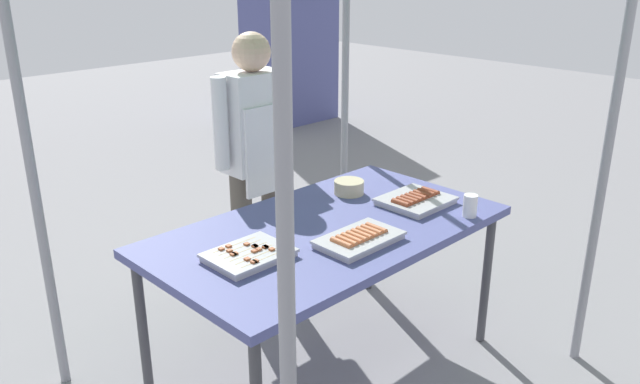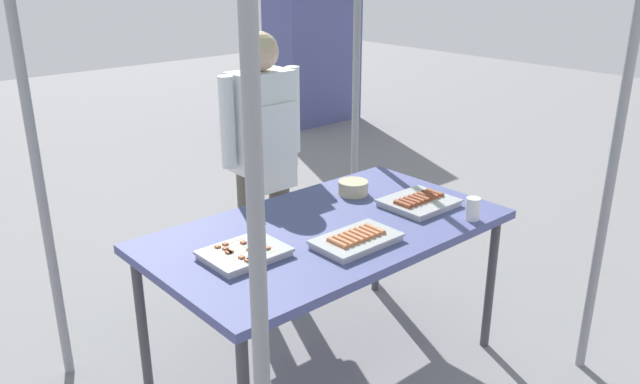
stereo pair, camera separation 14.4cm
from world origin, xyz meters
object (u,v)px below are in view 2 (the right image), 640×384
stall_table (327,237)px  condiment_bowl (353,188)px  drink_cup_near_edge (473,209)px  neighbor_stall_left (313,32)px  tray_meat_skewers (244,253)px  tray_pork_links (419,202)px  tray_grilled_sausages (356,240)px  vendor_woman (263,147)px

stall_table → condiment_bowl: bearing=30.5°
stall_table → drink_cup_near_edge: 0.68m
drink_cup_near_edge → neighbor_stall_left: bearing=57.7°
tray_meat_skewers → condiment_bowl: size_ratio=2.13×
tray_pork_links → neighbor_stall_left: size_ratio=0.15×
drink_cup_near_edge → neighbor_stall_left: size_ratio=0.05×
tray_grilled_sausages → neighbor_stall_left: neighbor_stall_left is taller
tray_pork_links → condiment_bowl: condiment_bowl is taller
drink_cup_near_edge → stall_table: bearing=145.6°
neighbor_stall_left → condiment_bowl: bearing=-128.2°
drink_cup_near_edge → vendor_woman: size_ratio=0.07×
condiment_bowl → neighbor_stall_left: bearing=51.8°
stall_table → tray_meat_skewers: tray_meat_skewers is taller
vendor_woman → drink_cup_near_edge: bearing=104.1°
tray_meat_skewers → tray_pork_links: size_ratio=1.00×
tray_pork_links → condiment_bowl: (-0.13, 0.33, 0.01)m
vendor_woman → tray_grilled_sausages: bearing=74.6°
stall_table → tray_meat_skewers: 0.46m
tray_grilled_sausages → tray_meat_skewers: 0.47m
tray_grilled_sausages → neighbor_stall_left: bearing=51.2°
condiment_bowl → drink_cup_near_edge: bearing=-73.3°
condiment_bowl → tray_pork_links: bearing=-68.9°
condiment_bowl → neighbor_stall_left: 4.55m
tray_grilled_sausages → vendor_woman: size_ratio=0.24×
stall_table → neighbor_stall_left: size_ratio=0.77×
condiment_bowl → tray_grilled_sausages: bearing=-132.8°
tray_meat_skewers → neighbor_stall_left: (3.64, 3.79, 0.28)m
tray_pork_links → condiment_bowl: bearing=111.1°
stall_table → tray_grilled_sausages: size_ratio=4.41×
tray_pork_links → vendor_woman: 0.96m
tray_grilled_sausages → tray_pork_links: size_ratio=1.13×
condiment_bowl → neighbor_stall_left: size_ratio=0.07×
tray_pork_links → condiment_bowl: size_ratio=2.12×
tray_meat_skewers → condiment_bowl: condiment_bowl is taller
stall_table → tray_pork_links: bearing=-12.1°
tray_grilled_sausages → condiment_bowl: 0.60m
tray_pork_links → vendor_woman: (-0.25, 0.92, 0.12)m
tray_meat_skewers → tray_pork_links: 0.96m
tray_meat_skewers → drink_cup_near_edge: 1.07m
neighbor_stall_left → tray_grilled_sausages: bearing=-128.8°
neighbor_stall_left → drink_cup_near_edge: bearing=-122.3°
condiment_bowl → drink_cup_near_edge: 0.62m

